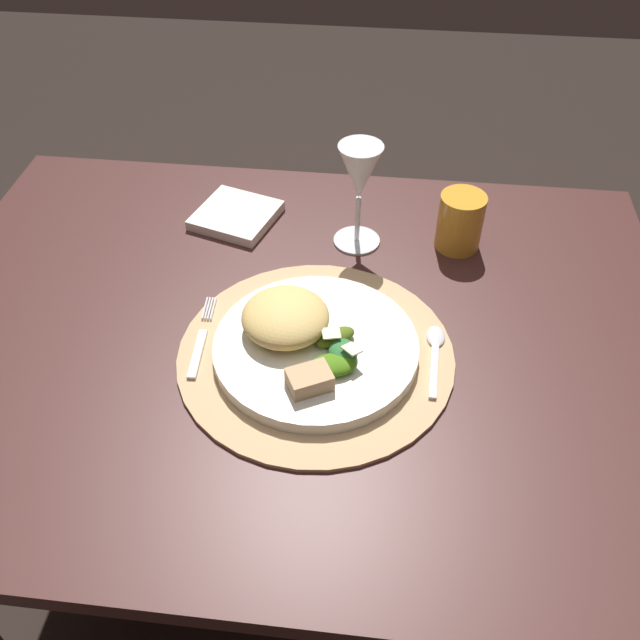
{
  "coord_description": "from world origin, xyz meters",
  "views": [
    {
      "loc": [
        0.12,
        -0.69,
        1.4
      ],
      "look_at": [
        0.04,
        0.0,
        0.73
      ],
      "focal_mm": 38.65,
      "sensor_mm": 36.0,
      "label": 1
    }
  ],
  "objects_px": {
    "dinner_plate": "(316,348)",
    "napkin": "(236,215)",
    "spoon": "(435,348)",
    "dining_table": "(293,405)",
    "amber_tumbler": "(460,222)",
    "fork": "(201,340)",
    "wine_glass": "(360,177)"
  },
  "relations": [
    {
      "from": "dinner_plate",
      "to": "spoon",
      "type": "distance_m",
      "value": 0.16
    },
    {
      "from": "dinner_plate",
      "to": "spoon",
      "type": "bearing_deg",
      "value": 8.91
    },
    {
      "from": "dining_table",
      "to": "amber_tumbler",
      "type": "bearing_deg",
      "value": 42.74
    },
    {
      "from": "dining_table",
      "to": "spoon",
      "type": "distance_m",
      "value": 0.27
    },
    {
      "from": "dining_table",
      "to": "fork",
      "type": "distance_m",
      "value": 0.22
    },
    {
      "from": "spoon",
      "to": "napkin",
      "type": "relative_size",
      "value": 1.09
    },
    {
      "from": "dining_table",
      "to": "fork",
      "type": "relative_size",
      "value": 7.01
    },
    {
      "from": "dinner_plate",
      "to": "amber_tumbler",
      "type": "height_order",
      "value": "amber_tumbler"
    },
    {
      "from": "dinner_plate",
      "to": "fork",
      "type": "height_order",
      "value": "dinner_plate"
    },
    {
      "from": "dining_table",
      "to": "fork",
      "type": "bearing_deg",
      "value": -159.09
    },
    {
      "from": "wine_glass",
      "to": "napkin",
      "type": "bearing_deg",
      "value": 169.6
    },
    {
      "from": "amber_tumbler",
      "to": "dinner_plate",
      "type": "bearing_deg",
      "value": -126.12
    },
    {
      "from": "fork",
      "to": "napkin",
      "type": "xyz_separation_m",
      "value": [
        -0.01,
        0.3,
        -0.0
      ]
    },
    {
      "from": "spoon",
      "to": "napkin",
      "type": "height_order",
      "value": "napkin"
    },
    {
      "from": "dinner_plate",
      "to": "napkin",
      "type": "xyz_separation_m",
      "value": [
        -0.17,
        0.3,
        -0.01
      ]
    },
    {
      "from": "fork",
      "to": "amber_tumbler",
      "type": "relative_size",
      "value": 1.69
    },
    {
      "from": "dining_table",
      "to": "wine_glass",
      "type": "distance_m",
      "value": 0.37
    },
    {
      "from": "dining_table",
      "to": "dinner_plate",
      "type": "relative_size",
      "value": 3.98
    },
    {
      "from": "wine_glass",
      "to": "amber_tumbler",
      "type": "xyz_separation_m",
      "value": [
        0.16,
        0.01,
        -0.08
      ]
    },
    {
      "from": "dining_table",
      "to": "spoon",
      "type": "xyz_separation_m",
      "value": [
        0.2,
        -0.02,
        0.18
      ]
    },
    {
      "from": "dinner_plate",
      "to": "amber_tumbler",
      "type": "relative_size",
      "value": 2.98
    },
    {
      "from": "fork",
      "to": "amber_tumbler",
      "type": "distance_m",
      "value": 0.45
    },
    {
      "from": "spoon",
      "to": "wine_glass",
      "type": "height_order",
      "value": "wine_glass"
    },
    {
      "from": "dinner_plate",
      "to": "dining_table",
      "type": "bearing_deg",
      "value": 132.47
    },
    {
      "from": "napkin",
      "to": "wine_glass",
      "type": "distance_m",
      "value": 0.24
    },
    {
      "from": "fork",
      "to": "amber_tumbler",
      "type": "height_order",
      "value": "amber_tumbler"
    },
    {
      "from": "dining_table",
      "to": "dinner_plate",
      "type": "height_order",
      "value": "dinner_plate"
    },
    {
      "from": "dining_table",
      "to": "wine_glass",
      "type": "xyz_separation_m",
      "value": [
        0.08,
        0.21,
        0.29
      ]
    },
    {
      "from": "wine_glass",
      "to": "dinner_plate",
      "type": "bearing_deg",
      "value": -97.84
    },
    {
      "from": "wine_glass",
      "to": "spoon",
      "type": "bearing_deg",
      "value": -62.12
    },
    {
      "from": "dinner_plate",
      "to": "amber_tumbler",
      "type": "bearing_deg",
      "value": 53.88
    },
    {
      "from": "dining_table",
      "to": "amber_tumbler",
      "type": "height_order",
      "value": "amber_tumbler"
    }
  ]
}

